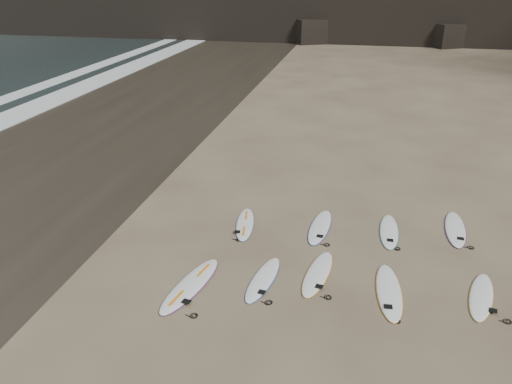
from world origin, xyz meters
The scene contains 11 objects.
ground centered at (0.00, 0.00, 0.00)m, with size 240.00×240.00×0.00m, color #897559.
wet_sand centered at (-13.00, 10.00, 0.00)m, with size 12.00×200.00×0.01m, color #383026.
surfboard_0 centered at (-3.75, -1.03, 0.05)m, with size 0.65×2.70×0.10m, color white.
surfboard_1 centered at (-1.98, -0.37, 0.04)m, with size 0.54×2.23×0.08m, color white.
surfboard_2 centered at (-0.60, 0.20, 0.04)m, with size 0.56×2.34×0.08m, color white.
surfboard_3 centered at (1.24, -0.24, 0.05)m, with size 0.60×2.50×0.09m, color white.
surfboard_4 centered at (3.48, 0.04, 0.04)m, with size 0.53×2.20×0.08m, color white.
surfboard_5 centered at (-3.14, 2.53, 0.04)m, with size 0.54×2.23×0.08m, color white.
surfboard_6 centered at (-0.79, 2.84, 0.04)m, with size 0.58×2.41×0.09m, color white.
surfboard_7 centered at (1.34, 3.00, 0.04)m, with size 0.55×2.28×0.08m, color white.
surfboard_8 centered at (3.37, 3.58, 0.04)m, with size 0.59×2.45×0.09m, color white.
Camera 1 is at (0.13, -11.14, 7.50)m, focal length 35.00 mm.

